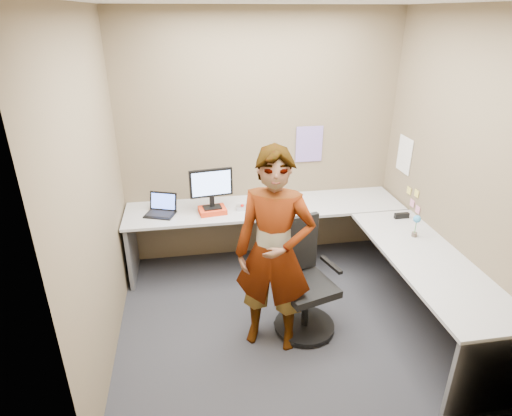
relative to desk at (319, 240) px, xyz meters
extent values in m
plane|color=black|center=(-0.44, -0.39, -0.59)|extent=(3.00, 3.00, 0.00)
plane|color=#746447|center=(-0.44, 0.91, 0.76)|extent=(3.00, 0.00, 3.00)
plane|color=#746447|center=(1.06, -0.39, 0.76)|extent=(0.00, 2.70, 2.70)
plane|color=#746447|center=(-1.94, -0.39, 0.76)|extent=(0.00, 2.70, 2.70)
plane|color=white|center=(-0.44, -0.39, 2.11)|extent=(3.00, 3.00, 0.00)
cube|color=#AFAFAF|center=(-0.44, 0.59, 0.13)|extent=(2.96, 0.65, 0.03)
cube|color=#AFAFAF|center=(0.74, -0.71, 0.13)|extent=(0.65, 1.91, 0.03)
cube|color=#59595B|center=(-1.88, 0.59, -0.24)|extent=(0.04, 0.60, 0.70)
cube|color=#59595B|center=(1.00, 0.59, -0.24)|extent=(0.04, 0.60, 0.70)
cube|color=#59595B|center=(0.74, -1.63, -0.24)|extent=(0.60, 0.04, 0.70)
cube|color=red|center=(-1.01, 0.51, 0.17)|extent=(0.30, 0.24, 0.06)
cube|color=black|center=(-1.01, 0.51, 0.20)|extent=(0.20, 0.15, 0.01)
cube|color=black|center=(-1.01, 0.53, 0.27)|extent=(0.05, 0.04, 0.11)
cube|color=black|center=(-1.01, 0.53, 0.47)|extent=(0.44, 0.09, 0.29)
cube|color=#93B6FF|center=(-1.00, 0.51, 0.47)|extent=(0.39, 0.06, 0.25)
cube|color=black|center=(-1.54, 0.54, 0.15)|extent=(0.35, 0.30, 0.02)
cube|color=black|center=(-1.51, 0.63, 0.25)|extent=(0.29, 0.16, 0.19)
cube|color=#496AE8|center=(-1.51, 0.63, 0.25)|extent=(0.25, 0.13, 0.15)
cube|color=#B7B7BC|center=(-0.69, 0.53, 0.16)|extent=(0.12, 0.08, 0.04)
sphere|color=red|center=(-0.69, 0.52, 0.19)|extent=(0.04, 0.04, 0.04)
cone|color=white|center=(-0.60, 0.36, 0.17)|extent=(0.10, 0.10, 0.06)
cube|color=black|center=(0.87, 0.07, 0.17)|extent=(0.15, 0.04, 0.05)
cylinder|color=brown|center=(0.81, -0.31, 0.16)|extent=(0.05, 0.05, 0.04)
cylinder|color=#338C3F|center=(0.81, -0.31, 0.25)|extent=(0.01, 0.01, 0.14)
sphere|color=#3990CB|center=(0.81, -0.31, 0.32)|extent=(0.07, 0.07, 0.07)
cube|color=#846BB7|center=(0.11, 0.90, 0.71)|extent=(0.30, 0.01, 0.40)
cube|color=white|center=(1.05, 0.51, 0.66)|extent=(0.01, 0.28, 0.38)
cube|color=#F2E059|center=(1.05, 0.16, 0.36)|extent=(0.01, 0.07, 0.07)
cube|color=pink|center=(1.05, 0.21, 0.23)|extent=(0.01, 0.07, 0.07)
cube|color=pink|center=(1.05, 0.09, 0.21)|extent=(0.01, 0.07, 0.07)
cube|color=#F2E059|center=(1.05, 0.31, 0.33)|extent=(0.01, 0.07, 0.07)
cylinder|color=black|center=(-0.28, -0.56, -0.55)|extent=(0.54, 0.54, 0.04)
cylinder|color=black|center=(-0.28, -0.56, -0.34)|extent=(0.06, 0.06, 0.39)
cube|color=black|center=(-0.28, -0.56, -0.13)|extent=(0.55, 0.55, 0.07)
cube|color=black|center=(-0.34, -0.36, 0.19)|extent=(0.42, 0.17, 0.53)
cube|color=black|center=(-0.51, -0.63, 0.03)|extent=(0.12, 0.29, 0.03)
cube|color=black|center=(-0.05, -0.49, 0.03)|extent=(0.12, 0.29, 0.03)
imported|color=#999399|center=(-0.59, -0.64, 0.29)|extent=(0.75, 0.62, 1.75)
camera|label=1|loc=(-1.21, -3.53, 2.05)|focal=30.00mm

